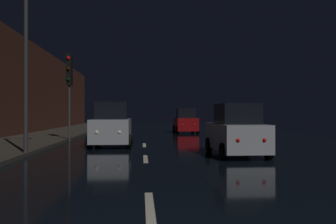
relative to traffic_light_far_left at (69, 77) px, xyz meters
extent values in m
cube|color=black|center=(4.44, 6.30, -3.86)|extent=(25.88, 84.00, 0.02)
cube|color=#38332B|center=(-2.30, 6.30, -3.78)|extent=(4.40, 84.00, 0.15)
cube|color=#472319|center=(-4.90, 2.80, -0.13)|extent=(0.80, 63.00, 7.45)
cube|color=beige|center=(4.44, -15.20, -3.85)|extent=(0.16, 2.20, 0.01)
cube|color=beige|center=(4.44, -8.45, -3.85)|extent=(0.16, 2.20, 0.01)
cube|color=beige|center=(4.44, -2.75, -3.85)|extent=(0.16, 2.20, 0.01)
cylinder|color=#38383A|center=(0.00, 0.02, -2.17)|extent=(0.12, 0.12, 3.36)
cube|color=black|center=(0.00, 0.02, 0.46)|extent=(0.34, 0.37, 1.90)
sphere|color=red|center=(-0.02, -0.16, 1.09)|extent=(0.22, 0.22, 0.22)
sphere|color=black|center=(-0.02, -0.16, 0.46)|extent=(0.22, 0.22, 0.22)
sphere|color=black|center=(-0.02, -0.16, -0.18)|extent=(0.22, 0.22, 0.22)
cylinder|color=#2D2D30|center=(-0.20, -7.36, 0.35)|extent=(0.16, 0.16, 8.40)
cube|color=#A5A8AD|center=(2.76, -2.93, -3.05)|extent=(1.87, 4.37, 1.15)
cube|color=black|center=(2.76, -2.77, -2.04)|extent=(1.59, 2.19, 0.87)
cylinder|color=black|center=(3.68, -4.46, -3.52)|extent=(0.23, 0.67, 0.67)
cylinder|color=black|center=(1.84, -4.46, -3.52)|extent=(0.23, 0.67, 0.67)
cylinder|color=black|center=(3.68, -1.40, -3.52)|extent=(0.23, 0.67, 0.67)
cylinder|color=black|center=(1.84, -1.40, -3.52)|extent=(0.23, 0.67, 0.67)
sphere|color=white|center=(3.28, -5.07, -3.05)|extent=(0.19, 0.19, 0.19)
sphere|color=white|center=(2.25, -5.07, -3.05)|extent=(0.19, 0.19, 0.19)
sphere|color=red|center=(3.28, -0.78, -3.05)|extent=(0.19, 0.19, 0.19)
sphere|color=red|center=(2.25, -0.78, -3.05)|extent=(0.19, 0.19, 0.19)
cube|color=maroon|center=(8.08, 9.11, -3.10)|extent=(1.74, 4.06, 1.06)
cube|color=black|center=(8.08, 8.96, -2.17)|extent=(1.48, 2.03, 0.81)
cylinder|color=black|center=(7.23, 10.53, -3.54)|extent=(0.21, 0.62, 0.62)
cylinder|color=black|center=(8.94, 10.53, -3.54)|extent=(0.21, 0.62, 0.62)
cylinder|color=black|center=(7.23, 7.69, -3.54)|extent=(0.21, 0.62, 0.62)
cylinder|color=black|center=(8.94, 7.69, -3.54)|extent=(0.21, 0.62, 0.62)
sphere|color=slate|center=(7.60, 11.10, -3.10)|extent=(0.17, 0.17, 0.17)
sphere|color=slate|center=(8.56, 11.10, -3.10)|extent=(0.17, 0.17, 0.17)
sphere|color=red|center=(7.60, 7.12, -3.10)|extent=(0.17, 0.17, 0.17)
sphere|color=red|center=(8.56, 7.12, -3.10)|extent=(0.17, 0.17, 0.17)
cube|color=#A5A8AD|center=(8.08, -7.49, -3.12)|extent=(1.71, 3.99, 1.05)
cube|color=black|center=(8.08, -7.63, -2.20)|extent=(1.45, 2.00, 0.80)
cylinder|color=black|center=(7.25, -6.09, -3.55)|extent=(0.21, 0.61, 0.61)
cylinder|color=black|center=(8.92, -6.09, -3.55)|extent=(0.21, 0.61, 0.61)
cylinder|color=black|center=(7.25, -8.88, -3.55)|extent=(0.21, 0.61, 0.61)
cylinder|color=black|center=(8.92, -8.88, -3.55)|extent=(0.21, 0.61, 0.61)
sphere|color=slate|center=(7.61, -5.53, -3.12)|extent=(0.17, 0.17, 0.17)
sphere|color=slate|center=(8.55, -5.53, -3.12)|extent=(0.17, 0.17, 0.17)
sphere|color=red|center=(7.61, -9.44, -3.12)|extent=(0.17, 0.17, 0.17)
sphere|color=red|center=(8.55, -9.44, -3.12)|extent=(0.17, 0.17, 0.17)
camera|label=1|loc=(4.30, -21.59, -2.18)|focal=38.17mm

